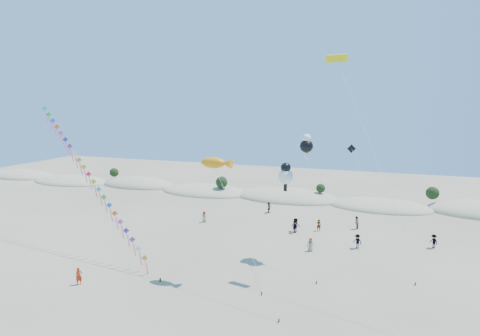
% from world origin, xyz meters
% --- Properties ---
extents(ground, '(160.00, 160.00, 0.00)m').
position_xyz_m(ground, '(0.00, 0.00, 0.00)').
color(ground, '#7D6F57').
rests_on(ground, ground).
extents(dune_ridge, '(145.30, 11.49, 5.57)m').
position_xyz_m(dune_ridge, '(1.06, 45.14, 0.11)').
color(dune_ridge, tan).
rests_on(dune_ridge, ground).
extents(kite_train, '(22.10, 8.95, 17.12)m').
position_xyz_m(kite_train, '(-15.42, 12.13, 8.85)').
color(kite_train, '#3F2D1E').
rests_on(kite_train, ground).
extents(fish_kite, '(9.52, 6.91, 11.95)m').
position_xyz_m(fish_kite, '(1.01, 10.49, 11.38)').
color(fish_kite, '#3F2D1E').
rests_on(fish_kite, ground).
extents(cartoon_kite_low, '(1.65, 10.67, 10.66)m').
position_xyz_m(cartoon_kite_low, '(6.05, 17.83, 9.32)').
color(cartoon_kite_low, '#3F2D1E').
rests_on(cartoon_kite_low, ground).
extents(cartoon_kite_high, '(3.50, 7.13, 13.79)m').
position_xyz_m(cartoon_kite_high, '(8.16, 18.33, 12.61)').
color(cartoon_kite_high, '#3F2D1E').
rests_on(cartoon_kite_high, ground).
extents(parafoil_kite, '(10.96, 11.93, 21.59)m').
position_xyz_m(parafoil_kite, '(11.57, 15.25, 20.63)').
color(parafoil_kite, '#3F2D1E').
rests_on(parafoil_kite, ground).
extents(dark_kite, '(7.70, 10.81, 12.14)m').
position_xyz_m(dark_kite, '(14.22, 22.64, 8.54)').
color(dark_kite, '#3F2D1E').
rests_on(dark_kite, ground).
extents(flyer_foreground, '(0.66, 0.74, 1.69)m').
position_xyz_m(flyer_foreground, '(-10.59, 4.26, 0.84)').
color(flyer_foreground, '#AC290D').
rests_on(flyer_foreground, ground).
extents(beachgoers, '(31.08, 15.53, 1.80)m').
position_xyz_m(beachgoers, '(8.22, 27.40, 0.85)').
color(beachgoers, slate).
rests_on(beachgoers, ground).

